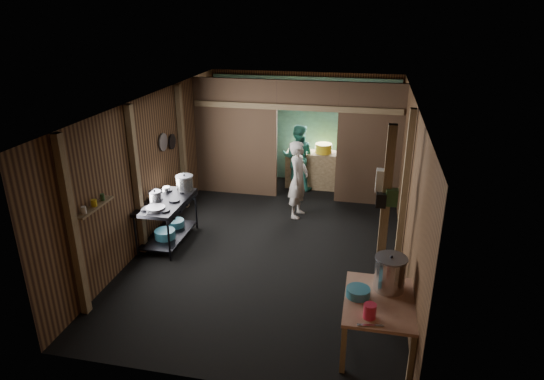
% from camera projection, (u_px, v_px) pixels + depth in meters
% --- Properties ---
extents(floor, '(4.50, 7.00, 0.00)m').
position_uv_depth(floor, '(274.00, 242.00, 8.63)').
color(floor, black).
rests_on(floor, ground).
extents(ceiling, '(4.50, 7.00, 0.00)m').
position_uv_depth(ceiling, '(275.00, 100.00, 7.67)').
color(ceiling, '#252423').
rests_on(ceiling, ground).
extents(wall_back, '(4.50, 0.00, 2.60)m').
position_uv_depth(wall_back, '(304.00, 127.00, 11.34)').
color(wall_back, brown).
rests_on(wall_back, ground).
extents(wall_front, '(4.50, 0.00, 2.60)m').
position_uv_depth(wall_front, '(207.00, 285.00, 4.97)').
color(wall_front, brown).
rests_on(wall_front, ground).
extents(wall_left, '(0.00, 7.00, 2.60)m').
position_uv_depth(wall_left, '(154.00, 166.00, 8.58)').
color(wall_left, brown).
rests_on(wall_left, ground).
extents(wall_right, '(0.00, 7.00, 2.60)m').
position_uv_depth(wall_right, '(409.00, 185.00, 7.72)').
color(wall_right, brown).
rests_on(wall_right, ground).
extents(partition_left, '(1.85, 0.10, 2.60)m').
position_uv_depth(partition_left, '(236.00, 138.00, 10.41)').
color(partition_left, brown).
rests_on(partition_left, floor).
extents(partition_right, '(1.35, 0.10, 2.60)m').
position_uv_depth(partition_right, '(369.00, 146.00, 9.85)').
color(partition_right, brown).
rests_on(partition_right, floor).
extents(partition_header, '(1.30, 0.10, 0.60)m').
position_uv_depth(partition_header, '(308.00, 95.00, 9.74)').
color(partition_header, brown).
rests_on(partition_header, wall_back).
extents(turquoise_panel, '(4.40, 0.06, 2.50)m').
position_uv_depth(turquoise_panel, '(303.00, 130.00, 11.30)').
color(turquoise_panel, '#69BAAE').
rests_on(turquoise_panel, wall_back).
extents(back_counter, '(1.20, 0.50, 0.85)m').
position_uv_depth(back_counter, '(312.00, 169.00, 11.10)').
color(back_counter, '#9E865C').
rests_on(back_counter, floor).
extents(wall_clock, '(0.20, 0.03, 0.20)m').
position_uv_depth(wall_clock, '(314.00, 103.00, 10.98)').
color(wall_clock, silver).
rests_on(wall_clock, wall_back).
extents(post_left_a, '(0.10, 0.12, 2.60)m').
position_uv_depth(post_left_a, '(73.00, 229.00, 6.21)').
color(post_left_a, '#9E865C').
rests_on(post_left_a, floor).
extents(post_left_b, '(0.10, 0.12, 2.60)m').
position_uv_depth(post_left_b, '(137.00, 182.00, 7.84)').
color(post_left_b, '#9E865C').
rests_on(post_left_b, floor).
extents(post_left_c, '(0.10, 0.12, 2.60)m').
position_uv_depth(post_left_c, '(182.00, 148.00, 9.66)').
color(post_left_c, '#9E865C').
rests_on(post_left_c, floor).
extents(post_right, '(0.10, 0.12, 2.60)m').
position_uv_depth(post_right, '(405.00, 189.00, 7.55)').
color(post_right, '#9E865C').
rests_on(post_right, floor).
extents(post_free, '(0.12, 0.12, 2.60)m').
position_uv_depth(post_free, '(385.00, 215.00, 6.61)').
color(post_free, '#9E865C').
rests_on(post_free, floor).
extents(cross_beam, '(4.40, 0.12, 0.12)m').
position_uv_depth(cross_beam, '(295.00, 107.00, 9.83)').
color(cross_beam, '#9E865C').
rests_on(cross_beam, wall_left).
extents(pan_lid_big, '(0.03, 0.34, 0.34)m').
position_uv_depth(pan_lid_big, '(163.00, 142.00, 8.81)').
color(pan_lid_big, slate).
rests_on(pan_lid_big, wall_left).
extents(pan_lid_small, '(0.03, 0.30, 0.30)m').
position_uv_depth(pan_lid_small, '(172.00, 142.00, 9.21)').
color(pan_lid_small, black).
rests_on(pan_lid_small, wall_left).
extents(wall_shelf, '(0.14, 0.80, 0.03)m').
position_uv_depth(wall_shelf, '(95.00, 207.00, 6.62)').
color(wall_shelf, '#9E865C').
rests_on(wall_shelf, wall_left).
extents(jar_white, '(0.07, 0.07, 0.10)m').
position_uv_depth(jar_white, '(84.00, 210.00, 6.37)').
color(jar_white, silver).
rests_on(jar_white, wall_shelf).
extents(jar_yellow, '(0.08, 0.08, 0.10)m').
position_uv_depth(jar_yellow, '(94.00, 203.00, 6.59)').
color(jar_yellow, gold).
rests_on(jar_yellow, wall_shelf).
extents(jar_green, '(0.06, 0.06, 0.10)m').
position_uv_depth(jar_green, '(102.00, 197.00, 6.79)').
color(jar_green, '#264925').
rests_on(jar_green, wall_shelf).
extents(bag_white, '(0.22, 0.15, 0.32)m').
position_uv_depth(bag_white, '(384.00, 181.00, 6.52)').
color(bag_white, silver).
rests_on(bag_white, post_free).
extents(bag_green, '(0.16, 0.12, 0.24)m').
position_uv_depth(bag_green, '(392.00, 197.00, 6.44)').
color(bag_green, '#264925').
rests_on(bag_green, post_free).
extents(bag_black, '(0.14, 0.10, 0.20)m').
position_uv_depth(bag_black, '(381.00, 200.00, 6.46)').
color(bag_black, black).
rests_on(bag_black, post_free).
extents(gas_range, '(0.72, 1.39, 0.82)m').
position_uv_depth(gas_range, '(168.00, 222.00, 8.48)').
color(gas_range, black).
rests_on(gas_range, floor).
extents(prep_table, '(0.85, 1.17, 0.69)m').
position_uv_depth(prep_table, '(377.00, 323.00, 5.89)').
color(prep_table, tan).
rests_on(prep_table, floor).
extents(stove_pot_large, '(0.40, 0.40, 0.33)m').
position_uv_depth(stove_pot_large, '(185.00, 184.00, 8.69)').
color(stove_pot_large, '#BDBDBD').
rests_on(stove_pot_large, gas_range).
extents(stove_pot_med, '(0.29, 0.29, 0.21)m').
position_uv_depth(stove_pot_med, '(155.00, 197.00, 8.27)').
color(stove_pot_med, '#BDBDBD').
rests_on(stove_pot_med, gas_range).
extents(stove_saucepan, '(0.15, 0.15, 0.09)m').
position_uv_depth(stove_saucepan, '(166.00, 189.00, 8.71)').
color(stove_saucepan, '#BDBDBD').
rests_on(stove_saucepan, gas_range).
extents(frying_pan, '(0.40, 0.59, 0.07)m').
position_uv_depth(frying_pan, '(156.00, 208.00, 7.94)').
color(frying_pan, slate).
rests_on(frying_pan, gas_range).
extents(blue_tub_front, '(0.37, 0.37, 0.15)m').
position_uv_depth(blue_tub_front, '(165.00, 234.00, 8.40)').
color(blue_tub_front, teal).
rests_on(blue_tub_front, gas_range).
extents(blue_tub_back, '(0.32, 0.32, 0.13)m').
position_uv_depth(blue_tub_back, '(176.00, 223.00, 8.84)').
color(blue_tub_back, teal).
rests_on(blue_tub_back, gas_range).
extents(stock_pot, '(0.49, 0.49, 0.47)m').
position_uv_depth(stock_pot, '(390.00, 274.00, 5.90)').
color(stock_pot, '#BDBDBD').
rests_on(stock_pot, prep_table).
extents(wash_basin, '(0.38, 0.38, 0.11)m').
position_uv_depth(wash_basin, '(358.00, 292.00, 5.81)').
color(wash_basin, teal).
rests_on(wash_basin, prep_table).
extents(pink_bucket, '(0.16, 0.16, 0.18)m').
position_uv_depth(pink_bucket, '(370.00, 311.00, 5.40)').
color(pink_bucket, red).
rests_on(pink_bucket, prep_table).
extents(knife, '(0.30, 0.08, 0.01)m').
position_uv_depth(knife, '(370.00, 325.00, 5.30)').
color(knife, '#BDBDBD').
rests_on(knife, prep_table).
extents(yellow_tub, '(0.39, 0.39, 0.22)m').
position_uv_depth(yellow_tub, '(324.00, 148.00, 10.86)').
color(yellow_tub, gold).
rests_on(yellow_tub, back_counter).
extents(cook, '(0.47, 0.63, 1.58)m').
position_uv_depth(cook, '(298.00, 180.00, 9.42)').
color(cook, beige).
rests_on(cook, floor).
extents(worker_back, '(0.78, 0.63, 1.54)m').
position_uv_depth(worker_back, '(298.00, 157.00, 10.85)').
color(worker_back, teal).
rests_on(worker_back, floor).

